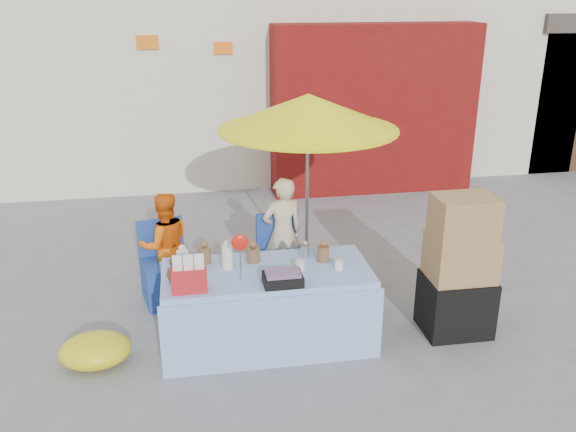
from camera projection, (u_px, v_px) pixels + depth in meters
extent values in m
plane|color=slate|center=(279.00, 338.00, 5.78)|extent=(80.00, 80.00, 0.00)
cube|color=silver|center=(218.00, 35.00, 11.42)|extent=(12.00, 5.00, 4.50)
cube|color=maroon|center=(374.00, 110.00, 9.54)|extent=(3.20, 0.60, 2.60)
cube|color=#4C331E|center=(556.00, 90.00, 11.93)|extent=(2.60, 3.00, 2.40)
cube|color=#3F3833|center=(568.00, 18.00, 11.45)|extent=(2.80, 3.20, 0.30)
cube|color=orange|center=(147.00, 42.00, 8.87)|extent=(0.32, 0.04, 0.20)
cube|color=orange|center=(223.00, 48.00, 9.08)|extent=(0.28, 0.04, 0.18)
cube|color=#96B9F0|center=(267.00, 306.00, 5.60)|extent=(1.87, 0.85, 0.74)
cube|color=#96B9F0|center=(274.00, 333.00, 5.21)|extent=(1.92, 0.04, 0.69)
cube|color=#96B9F0|center=(261.00, 287.00, 6.01)|extent=(1.92, 0.04, 0.69)
cylinder|color=white|center=(183.00, 260.00, 5.46)|extent=(0.11, 0.11, 0.18)
cylinder|color=brown|center=(205.00, 255.00, 5.58)|extent=(0.12, 0.12, 0.16)
cylinder|color=white|center=(227.00, 257.00, 5.47)|extent=(0.10, 0.10, 0.22)
cylinder|color=brown|center=(253.00, 255.00, 5.61)|extent=(0.13, 0.13, 0.14)
cylinder|color=#B2B2B7|center=(305.00, 251.00, 5.71)|extent=(0.09, 0.09, 0.12)
cylinder|color=brown|center=(323.00, 254.00, 5.62)|extent=(0.11, 0.11, 0.15)
cylinder|color=white|center=(300.00, 265.00, 5.46)|extent=(0.08, 0.08, 0.09)
cylinder|color=white|center=(339.00, 265.00, 5.46)|extent=(0.08, 0.08, 0.09)
sphere|color=brown|center=(175.00, 274.00, 5.23)|extent=(0.15, 0.15, 0.15)
ellipsoid|color=red|center=(240.00, 242.00, 5.17)|extent=(0.15, 0.05, 0.15)
cube|color=red|center=(189.00, 281.00, 5.06)|extent=(0.30, 0.14, 0.20)
cube|color=black|center=(283.00, 279.00, 5.20)|extent=(0.34, 0.24, 0.09)
cube|color=#214299|center=(168.00, 281.00, 6.38)|extent=(0.57, 0.55, 0.45)
cube|color=#214299|center=(160.00, 237.00, 6.42)|extent=(0.48, 0.14, 0.40)
cube|color=#214299|center=(285.00, 272.00, 6.58)|extent=(0.57, 0.55, 0.45)
cube|color=#214299|center=(277.00, 229.00, 6.62)|extent=(0.48, 0.14, 0.40)
imported|color=orange|center=(165.00, 245.00, 6.39)|extent=(0.64, 0.55, 1.15)
imported|color=beige|center=(283.00, 233.00, 6.58)|extent=(0.51, 0.39, 1.25)
cylinder|color=gray|center=(307.00, 194.00, 6.63)|extent=(0.04, 0.04, 2.00)
cone|color=#FFF70D|center=(308.00, 112.00, 6.31)|extent=(1.90, 1.90, 0.38)
cylinder|color=#FFF70D|center=(308.00, 129.00, 6.38)|extent=(1.90, 1.90, 0.02)
cube|color=black|center=(455.00, 304.00, 5.81)|extent=(0.63, 0.51, 0.56)
cube|color=#A07E48|center=(461.00, 257.00, 5.64)|extent=(0.59, 0.46, 0.43)
cube|color=#A07E48|center=(464.00, 217.00, 5.47)|extent=(0.55, 0.41, 0.38)
ellipsoid|color=yellow|center=(95.00, 350.00, 5.33)|extent=(0.64, 0.52, 0.28)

